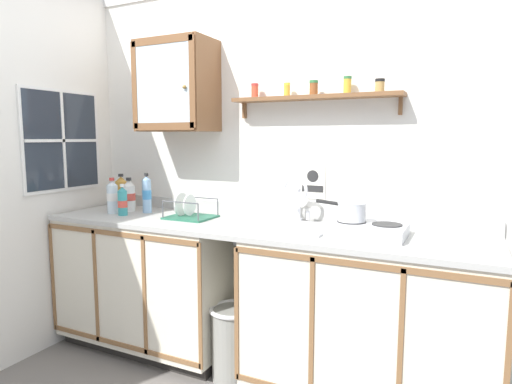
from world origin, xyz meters
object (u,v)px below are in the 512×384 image
Objects in this scene: dish_rack at (189,213)px; warning_sign at (313,181)px; trash_bin at (233,341)px; saucepan at (351,211)px; bottle_water_clear_3 at (112,197)px; bottle_juice_amber_2 at (121,193)px; wall_cabinet at (177,86)px; bottle_water_blue_1 at (147,194)px; hot_plate_stove at (368,230)px; sink at (284,229)px; bottle_opaque_white_0 at (129,196)px; bottle_detergent_teal_4 at (123,202)px.

dish_rack is 1.29× the size of warning_sign.
dish_rack reaches higher than trash_bin.
saucepan is 1.65m from bottle_water_clear_3.
bottle_juice_amber_2 is 0.59× the size of trash_bin.
bottle_water_blue_1 is at bearing -159.92° from wall_cabinet.
saucepan is 0.52× the size of wall_cabinet.
bottle_water_blue_1 is 0.24m from bottle_water_clear_3.
bottle_juice_amber_2 reaches higher than saucepan.
bottle_water_clear_3 is (-0.20, -0.12, -0.01)m from bottle_water_blue_1.
bottle_water_blue_1 is 0.40m from dish_rack.
dish_rack is 0.86m from wall_cabinet.
warning_sign reaches higher than hot_plate_stove.
hot_plate_stove is at bearing -2.13° from bottle_water_blue_1.
wall_cabinet is at bearing 172.37° from sink.
dish_rack is at bearing -4.56° from bottle_opaque_white_0.
wall_cabinet is at bearing 174.09° from hot_plate_stove.
bottle_juice_amber_2 is (-0.27, 0.04, -0.01)m from bottle_water_blue_1.
warning_sign reaches higher than bottle_water_clear_3.
bottle_juice_amber_2 reaches higher than hot_plate_stove.
bottle_juice_amber_2 reaches higher than bottle_detergent_teal_4.
hot_plate_stove is 1.51× the size of bottle_juice_amber_2.
bottle_juice_amber_2 is at bearing 177.60° from saucepan.
bottle_water_blue_1 reaches higher than hot_plate_stove.
warning_sign reaches higher than bottle_detergent_teal_4.
bottle_detergent_teal_4 is 0.94× the size of warning_sign.
bottle_detergent_teal_4 is at bearing -141.81° from wall_cabinet.
bottle_water_blue_1 reaches higher than bottle_detergent_teal_4.
bottle_detergent_teal_4 is 0.48× the size of trash_bin.
bottle_water_clear_3 reaches higher than hot_plate_stove.
sink is 1.06m from bottle_water_blue_1.
wall_cabinet is 1.35× the size of trash_bin.
wall_cabinet is (-1.23, 0.11, 0.74)m from saucepan.
saucepan is 0.43m from warning_sign.
trash_bin is at bearing -164.99° from saucepan.
wall_cabinet is 1.69m from trash_bin.
warning_sign is (0.92, 0.15, -0.61)m from wall_cabinet.
warning_sign reaches higher than dish_rack.
warning_sign is (1.33, 0.36, 0.14)m from bottle_water_clear_3.
dish_rack is (-1.16, 0.02, -0.00)m from hot_plate_stove.
dish_rack is at bearing 8.16° from bottle_water_clear_3.
bottle_opaque_white_0 is 0.16m from bottle_water_blue_1.
bottle_opaque_white_0 is at bearing 178.78° from bottle_water_blue_1.
bottle_opaque_white_0 is 0.40× the size of wall_cabinet.
hot_plate_stove is 1.63m from bottle_detergent_teal_4.
hot_plate_stove is 0.66× the size of wall_cabinet.
bottle_water_blue_1 is 0.27m from bottle_juice_amber_2.
wall_cabinet is at bearing 143.84° from dish_rack.
warning_sign is (-0.31, 0.26, 0.13)m from saucepan.
warning_sign is at bearing 7.78° from bottle_juice_amber_2.
bottle_detergent_teal_4 is 0.86m from wall_cabinet.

